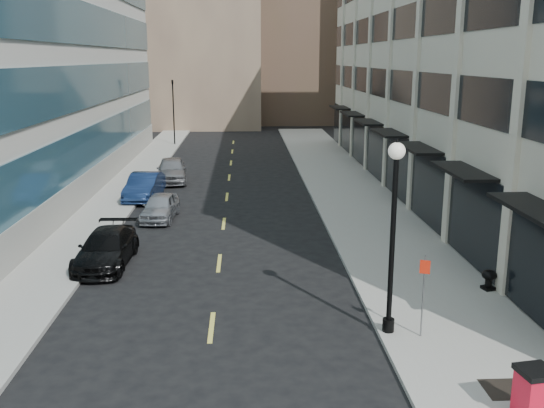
{
  "coord_description": "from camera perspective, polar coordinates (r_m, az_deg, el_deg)",
  "views": [
    {
      "loc": [
        1.07,
        -9.32,
        8.09
      ],
      "look_at": [
        2.08,
        12.57,
        2.79
      ],
      "focal_mm": 40.0,
      "sensor_mm": 36.0,
      "label": 1
    }
  ],
  "objects": [
    {
      "name": "sidewalk_left",
      "position": [
        31.32,
        -16.54,
        -1.8
      ],
      "size": [
        3.0,
        80.0,
        0.15
      ],
      "primitive_type": "cube",
      "color": "gray",
      "rests_on": "ground"
    },
    {
      "name": "car_blue_sedan",
      "position": [
        36.17,
        -11.93,
        1.62
      ],
      "size": [
        1.93,
        4.73,
        1.52
      ],
      "primitive_type": "imported",
      "rotation": [
        0.0,
        0.0,
        -0.07
      ],
      "color": "#132347",
      "rests_on": "ground"
    },
    {
      "name": "skyline_tan_near",
      "position": [
        77.71,
        -6.7,
        17.88
      ],
      "size": [
        14.0,
        18.0,
        28.0
      ],
      "primitive_type": "cube",
      "color": "#947D61",
      "rests_on": "ground"
    },
    {
      "name": "skyline_tan_far",
      "position": [
        88.65,
        -12.88,
        15.16
      ],
      "size": [
        12.0,
        14.0,
        22.0
      ],
      "primitive_type": "cube",
      "color": "#947D61",
      "rests_on": "ground"
    },
    {
      "name": "urn_planter",
      "position": [
        22.68,
        19.75,
        -6.54
      ],
      "size": [
        0.52,
        0.52,
        0.72
      ],
      "rotation": [
        0.0,
        0.0,
        0.28
      ],
      "color": "black",
      "rests_on": "sidewalk_right"
    },
    {
      "name": "trash_bin",
      "position": [
        15.36,
        23.42,
        -15.9
      ],
      "size": [
        0.86,
        0.9,
        1.23
      ],
      "rotation": [
        0.0,
        0.0,
        0.16
      ],
      "color": "red",
      "rests_on": "sidewalk_right"
    },
    {
      "name": "skyline_stone",
      "position": [
        77.22,
        10.37,
        14.81
      ],
      "size": [
        10.0,
        14.0,
        20.0
      ],
      "primitive_type": "cube",
      "color": "#BAB29D",
      "rests_on": "ground"
    },
    {
      "name": "sign_post",
      "position": [
        18.05,
        14.09,
        -7.36
      ],
      "size": [
        0.28,
        0.13,
        2.51
      ],
      "rotation": [
        0.0,
        0.0,
        -0.36
      ],
      "color": "slate",
      "rests_on": "sidewalk_right"
    },
    {
      "name": "sidewalk_right",
      "position": [
        31.06,
        9.4,
        -1.53
      ],
      "size": [
        5.0,
        80.0,
        0.15
      ],
      "primitive_type": "cube",
      "color": "gray",
      "rests_on": "ground"
    },
    {
      "name": "car_silver_sedan",
      "position": [
        31.51,
        -10.48,
        -0.25
      ],
      "size": [
        1.86,
        4.01,
        1.33
      ],
      "primitive_type": "imported",
      "rotation": [
        0.0,
        0.0,
        -0.08
      ],
      "color": "#92959A",
      "rests_on": "ground"
    },
    {
      "name": "traffic_signal",
      "position": [
        57.74,
        -9.35,
        11.08
      ],
      "size": [
        0.66,
        0.66,
        6.98
      ],
      "color": "black",
      "rests_on": "ground"
    },
    {
      "name": "car_black_pickup",
      "position": [
        25.08,
        -15.32,
        -4.05
      ],
      "size": [
        2.08,
        4.82,
        1.38
      ],
      "primitive_type": "imported",
      "rotation": [
        0.0,
        0.0,
        -0.03
      ],
      "color": "black",
      "rests_on": "ground"
    },
    {
      "name": "car_grey_sedan",
      "position": [
        40.93,
        -9.42,
        3.19
      ],
      "size": [
        2.38,
        4.95,
        1.63
      ],
      "primitive_type": "imported",
      "rotation": [
        0.0,
        0.0,
        0.1
      ],
      "color": "gray",
      "rests_on": "ground"
    },
    {
      "name": "grate_far",
      "position": [
        16.66,
        21.67,
        -15.88
      ],
      "size": [
        1.4,
        1.0,
        0.01
      ],
      "primitive_type": "cube",
      "color": "black",
      "rests_on": "sidewalk_right"
    },
    {
      "name": "road_centerline",
      "position": [
        27.55,
        -4.76,
        -3.5
      ],
      "size": [
        0.15,
        68.2,
        0.01
      ],
      "color": "#D8CC4C",
      "rests_on": "ground"
    },
    {
      "name": "building_right",
      "position": [
        39.63,
        21.63,
        13.99
      ],
      "size": [
        15.3,
        46.5,
        18.25
      ],
      "color": "#BAB29D",
      "rests_on": "ground"
    },
    {
      "name": "lamppost",
      "position": [
        17.61,
        11.35,
        -1.59
      ],
      "size": [
        0.48,
        0.48,
        5.79
      ],
      "color": "black",
      "rests_on": "sidewalk_right"
    }
  ]
}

